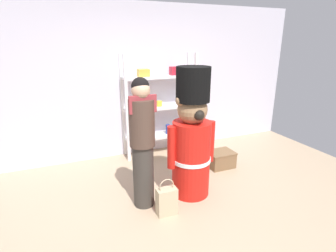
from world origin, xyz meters
name	(u,v)px	position (x,y,z in m)	size (l,w,h in m)	color
ground_plane	(189,219)	(0.00, 0.00, 0.00)	(6.40, 6.40, 0.00)	tan
back_wall	(133,82)	(0.00, 2.20, 1.30)	(6.40, 0.12, 2.60)	silver
merchandise_shelf	(160,105)	(0.40, 1.98, 0.90)	(1.31, 0.35, 1.79)	white
teddy_bear_guard	(192,139)	(0.28, 0.52, 0.79)	(0.67, 0.52, 1.70)	red
person_shopper	(142,141)	(-0.38, 0.50, 0.85)	(0.32, 0.30, 1.60)	#38332D
shopping_bag	(167,201)	(-0.20, 0.20, 0.18)	(0.24, 0.13, 0.47)	#C1AD89
display_crate	(220,159)	(1.10, 1.03, 0.13)	(0.43, 0.34, 0.26)	brown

